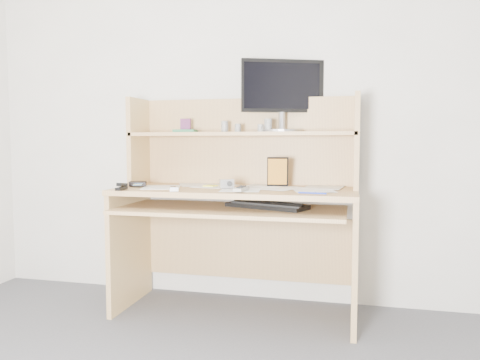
% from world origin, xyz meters
% --- Properties ---
extents(back_wall, '(3.60, 0.04, 2.50)m').
position_xyz_m(back_wall, '(0.00, 1.80, 1.25)').
color(back_wall, silver).
rests_on(back_wall, floor).
extents(desk, '(1.40, 0.70, 1.30)m').
position_xyz_m(desk, '(0.00, 1.56, 0.69)').
color(desk, tan).
rests_on(desk, floor).
extents(paper_clutter, '(1.32, 0.54, 0.01)m').
position_xyz_m(paper_clutter, '(0.00, 1.48, 0.75)').
color(paper_clutter, white).
rests_on(paper_clutter, desk).
extents(keyboard, '(0.50, 0.32, 0.03)m').
position_xyz_m(keyboard, '(0.20, 1.41, 0.67)').
color(keyboard, black).
rests_on(keyboard, desk).
extents(tv_remote, '(0.05, 0.17, 0.02)m').
position_xyz_m(tv_remote, '(0.07, 1.31, 0.76)').
color(tv_remote, '#A6A7A2').
rests_on(tv_remote, paper_clutter).
extents(flip_phone, '(0.08, 0.10, 0.02)m').
position_xyz_m(flip_phone, '(-0.29, 1.24, 0.77)').
color(flip_phone, silver).
rests_on(flip_phone, paper_clutter).
extents(stapler, '(0.04, 0.12, 0.04)m').
position_xyz_m(stapler, '(-0.60, 1.22, 0.77)').
color(stapler, black).
rests_on(stapler, paper_clutter).
extents(wallet, '(0.12, 0.11, 0.03)m').
position_xyz_m(wallet, '(-0.61, 1.44, 0.77)').
color(wallet, black).
rests_on(wallet, paper_clutter).
extents(sticky_note_pad, '(0.08, 0.08, 0.01)m').
position_xyz_m(sticky_note_pad, '(-0.18, 1.54, 0.75)').
color(sticky_note_pad, '#FAFF43').
rests_on(sticky_note_pad, desk).
extents(digital_camera, '(0.09, 0.07, 0.05)m').
position_xyz_m(digital_camera, '(-0.04, 1.43, 0.78)').
color(digital_camera, '#B6B6B8').
rests_on(digital_camera, paper_clutter).
extents(game_case, '(0.13, 0.04, 0.18)m').
position_xyz_m(game_case, '(0.23, 1.59, 0.84)').
color(game_case, black).
rests_on(game_case, paper_clutter).
extents(blue_pen, '(0.15, 0.03, 0.01)m').
position_xyz_m(blue_pen, '(0.47, 1.22, 0.76)').
color(blue_pen, '#192EBD').
rests_on(blue_pen, paper_clutter).
extents(card_box, '(0.07, 0.03, 0.09)m').
position_xyz_m(card_box, '(-0.37, 1.66, 1.13)').
color(card_box, maroon).
rests_on(card_box, desk).
extents(shelf_book, '(0.16, 0.20, 0.02)m').
position_xyz_m(shelf_book, '(-0.37, 1.64, 1.09)').
color(shelf_book, '#337F50').
rests_on(shelf_book, desk).
extents(chip_stack_a, '(0.05, 0.05, 0.05)m').
position_xyz_m(chip_stack_a, '(-0.03, 1.64, 1.11)').
color(chip_stack_a, black).
rests_on(chip_stack_a, desk).
extents(chip_stack_b, '(0.06, 0.06, 0.07)m').
position_xyz_m(chip_stack_b, '(-0.12, 1.66, 1.12)').
color(chip_stack_b, white).
rests_on(chip_stack_b, desk).
extents(chip_stack_c, '(0.04, 0.04, 0.05)m').
position_xyz_m(chip_stack_c, '(0.12, 1.59, 1.10)').
color(chip_stack_c, black).
rests_on(chip_stack_c, desk).
extents(chip_stack_d, '(0.06, 0.06, 0.08)m').
position_xyz_m(chip_stack_d, '(0.17, 1.61, 1.12)').
color(chip_stack_d, silver).
rests_on(chip_stack_d, desk).
extents(monitor, '(0.49, 0.27, 0.45)m').
position_xyz_m(monitor, '(0.24, 1.71, 1.32)').
color(monitor, '#9A999E').
rests_on(monitor, desk).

